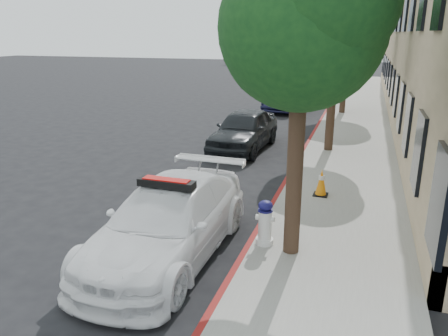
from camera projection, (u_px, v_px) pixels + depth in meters
ground at (190, 204)px, 11.11m from camera, size 120.00×120.00×0.00m
sidewalk at (352, 130)px, 19.12m from camera, size 3.20×50.00×0.15m
curb_strip at (317, 128)px, 19.57m from camera, size 0.12×50.00×0.15m
tree_near at (304, 26)px, 7.15m from camera, size 2.92×2.82×5.62m
tree_mid at (338, 33)px, 14.46m from camera, size 2.77×2.64×5.43m
tree_far at (349, 28)px, 21.66m from camera, size 3.10×3.00×5.81m
police_car at (168, 221)px, 8.34m from camera, size 2.08×4.94×1.57m
parked_car_mid at (244, 130)px, 16.10m from camera, size 1.95×4.43×1.48m
parked_car_far at (287, 98)px, 24.23m from camera, size 2.05×4.47×1.42m
fire_hydrant at (265, 223)px, 8.56m from camera, size 0.37×0.35×0.91m
traffic_cone at (321, 182)px, 11.17m from camera, size 0.38×0.38×0.70m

